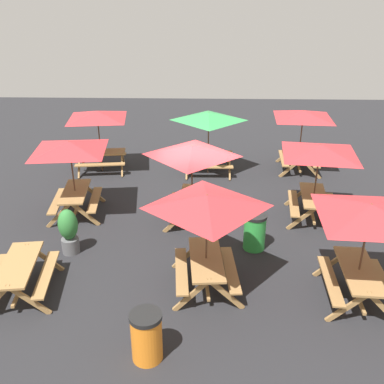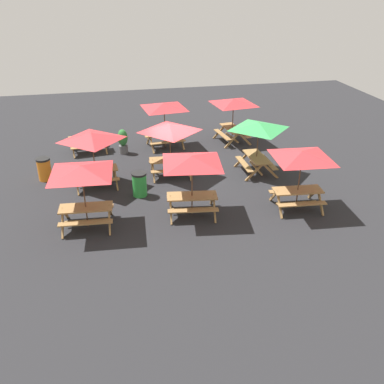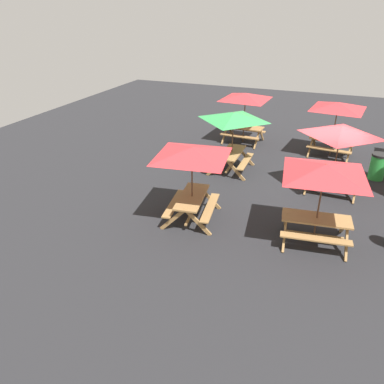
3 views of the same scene
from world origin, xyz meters
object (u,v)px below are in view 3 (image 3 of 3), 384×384
at_px(trash_bin_green, 378,166).
at_px(picnic_table_0, 192,157).
at_px(picnic_table_7, 324,176).
at_px(picnic_table_1, 338,110).
at_px(picnic_table_2, 340,136).
at_px(picnic_table_3, 233,121).
at_px(picnic_table_4, 245,100).

bearing_deg(trash_bin_green, picnic_table_0, 44.21).
distance_m(picnic_table_7, trash_bin_green, 5.66).
distance_m(picnic_table_1, trash_bin_green, 2.95).
xyz_separation_m(picnic_table_7, trash_bin_green, (-1.79, -5.15, -1.49)).
bearing_deg(picnic_table_2, picnic_table_7, 88.06).
bearing_deg(trash_bin_green, picnic_table_3, 12.76).
xyz_separation_m(picnic_table_1, picnic_table_4, (3.93, -0.35, 0.00)).
bearing_deg(picnic_table_2, picnic_table_4, -40.59).
xyz_separation_m(picnic_table_0, picnic_table_2, (-3.83, -3.53, 0.00)).
relative_size(picnic_table_7, trash_bin_green, 2.87).
bearing_deg(picnic_table_1, picnic_table_7, 96.84).
distance_m(picnic_table_4, trash_bin_green, 6.25).
bearing_deg(picnic_table_1, picnic_table_2, 100.80).
distance_m(picnic_table_0, picnic_table_4, 7.43).
bearing_deg(picnic_table_4, picnic_table_3, 101.09).
relative_size(picnic_table_1, picnic_table_3, 1.20).
xyz_separation_m(picnic_table_2, trash_bin_green, (-1.51, -1.66, -1.49)).
bearing_deg(picnic_table_0, picnic_table_3, 171.22).
distance_m(picnic_table_0, picnic_table_1, 7.95).
xyz_separation_m(picnic_table_3, picnic_table_7, (-3.46, 3.96, 0.00)).
height_order(picnic_table_2, trash_bin_green, picnic_table_2).
xyz_separation_m(picnic_table_0, picnic_table_7, (-3.55, -0.04, 0.00)).
bearing_deg(picnic_table_2, picnic_table_0, 45.30).
xyz_separation_m(picnic_table_0, picnic_table_3, (-0.09, -4.01, 0.00)).
bearing_deg(picnic_table_4, picnic_table_0, 96.81).
bearing_deg(picnic_table_0, trash_bin_green, 126.71).
height_order(picnic_table_3, picnic_table_4, same).
bearing_deg(picnic_table_4, picnic_table_2, 141.20).
relative_size(picnic_table_0, picnic_table_1, 1.00).
bearing_deg(picnic_table_1, trash_bin_green, 139.85).
distance_m(picnic_table_2, trash_bin_green, 2.70).
height_order(picnic_table_1, trash_bin_green, picnic_table_1).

